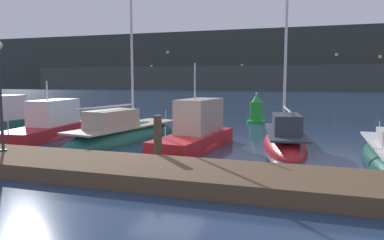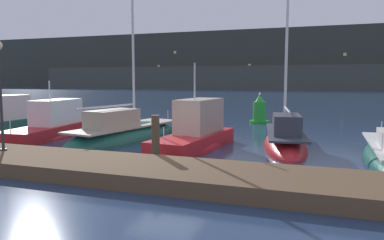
{
  "view_description": "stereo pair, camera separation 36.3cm",
  "coord_description": "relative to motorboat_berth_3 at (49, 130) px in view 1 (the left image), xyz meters",
  "views": [
    {
      "loc": [
        5.07,
        -12.44,
        2.99
      ],
      "look_at": [
        0.0,
        2.96,
        1.2
      ],
      "focal_mm": 35.0,
      "sensor_mm": 36.0,
      "label": 1
    },
    {
      "loc": [
        5.41,
        -12.33,
        2.99
      ],
      "look_at": [
        0.0,
        2.96,
        1.2
      ],
      "focal_mm": 35.0,
      "sensor_mm": 36.0,
      "label": 2
    }
  ],
  "objects": [
    {
      "name": "mooring_pile_2",
      "position": [
        7.9,
        -4.14,
        0.53
      ],
      "size": [
        0.28,
        0.28,
        1.76
      ],
      "primitive_type": "cylinder",
      "color": "#4C3D2D",
      "rests_on": "ground"
    },
    {
      "name": "sailboat_berth_6",
      "position": [
        11.76,
        0.87,
        -0.18
      ],
      "size": [
        2.82,
        6.84,
        9.86
      ],
      "color": "red",
      "rests_on": "ground"
    },
    {
      "name": "motorboat_berth_3",
      "position": [
        0.0,
        0.0,
        0.0
      ],
      "size": [
        2.63,
        6.87,
        3.38
      ],
      "color": "red",
      "rests_on": "ground"
    },
    {
      "name": "hillside_backdrop",
      "position": [
        6.58,
        101.67,
        7.73
      ],
      "size": [
        240.0,
        23.0,
        17.49
      ],
      "color": "#333833",
      "rests_on": "ground"
    },
    {
      "name": "sailboat_berth_4",
      "position": [
        4.21,
        0.25,
        -0.21
      ],
      "size": [
        3.61,
        8.24,
        10.21
      ],
      "color": "#195647",
      "rests_on": "ground"
    },
    {
      "name": "channel_buoy",
      "position": [
        9.19,
        9.71,
        0.44
      ],
      "size": [
        1.3,
        1.3,
        2.07
      ],
      "color": "green",
      "rests_on": "ground"
    },
    {
      "name": "ground_plane",
      "position": [
        7.9,
        -3.35,
        -0.34
      ],
      "size": [
        400.0,
        400.0,
        0.0
      ],
      "primitive_type": "plane",
      "color": "navy"
    },
    {
      "name": "dock",
      "position": [
        7.9,
        -5.79,
        -0.12
      ],
      "size": [
        40.63,
        2.8,
        0.45
      ],
      "primitive_type": "cube",
      "color": "brown",
      "rests_on": "ground"
    },
    {
      "name": "motorboat_berth_5",
      "position": [
        8.12,
        -0.68,
        -0.01
      ],
      "size": [
        2.51,
        6.17,
        4.35
      ],
      "color": "red",
      "rests_on": "ground"
    }
  ]
}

